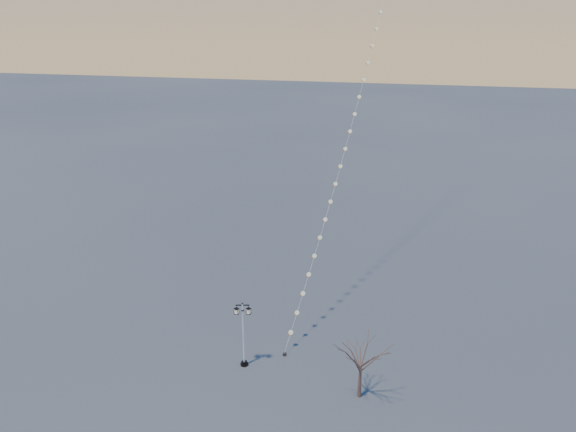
% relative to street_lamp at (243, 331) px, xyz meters
% --- Properties ---
extents(ground, '(300.00, 300.00, 0.00)m').
position_rel_street_lamp_xyz_m(ground, '(0.02, -0.42, -2.38)').
color(ground, '#444545').
rests_on(ground, ground).
extents(street_lamp, '(1.07, 0.55, 4.31)m').
position_rel_street_lamp_xyz_m(street_lamp, '(0.00, 0.00, 0.00)').
color(street_lamp, black).
rests_on(street_lamp, ground).
extents(bare_tree, '(2.29, 2.29, 3.80)m').
position_rel_street_lamp_xyz_m(bare_tree, '(7.18, -1.30, 0.25)').
color(bare_tree, brown).
rests_on(bare_tree, ground).
extents(kite_train, '(5.56, 29.82, 33.80)m').
position_rel_street_lamp_xyz_m(kite_train, '(4.62, 16.18, 14.42)').
color(kite_train, black).
rests_on(kite_train, ground).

